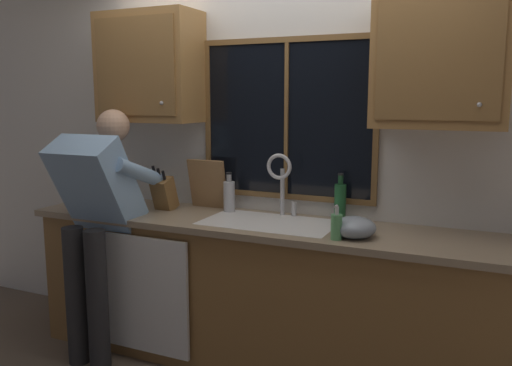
{
  "coord_description": "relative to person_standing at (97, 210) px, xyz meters",
  "views": [
    {
      "loc": [
        1.2,
        -3.15,
        1.67
      ],
      "look_at": [
        -0.08,
        -0.3,
        1.16
      ],
      "focal_mm": 36.95,
      "sensor_mm": 36.0,
      "label": 1
    }
  ],
  "objects": [
    {
      "name": "knife_block",
      "position": [
        0.25,
        0.38,
        0.06
      ],
      "size": [
        0.12,
        0.18,
        0.32
      ],
      "color": "brown",
      "rests_on": "countertop"
    },
    {
      "name": "person_standing",
      "position": [
        0.0,
        0.0,
        0.0
      ],
      "size": [
        0.53,
        0.67,
        1.59
      ],
      "color": "#262628",
      "rests_on": "floor"
    },
    {
      "name": "bottle_green_glass",
      "position": [
        0.67,
        0.5,
        0.06
      ],
      "size": [
        0.07,
        0.07,
        0.26
      ],
      "color": "#B7B7BC",
      "rests_on": "countertop"
    },
    {
      "name": "window_mullion_center",
      "position": [
        1.03,
        0.61,
        0.55
      ],
      "size": [
        0.02,
        0.02,
        0.95
      ],
      "primitive_type": "cube",
      "color": "brown"
    },
    {
      "name": "back_wall",
      "position": [
        1.02,
        0.69,
        0.3
      ],
      "size": [
        5.47,
        0.12,
        2.55
      ],
      "primitive_type": "cube",
      "color": "silver",
      "rests_on": "floor"
    },
    {
      "name": "upper_cabinet_right",
      "position": [
        1.95,
        0.46,
        0.89
      ],
      "size": [
        0.69,
        0.36,
        0.72
      ],
      "color": "#9E703D"
    },
    {
      "name": "countertop",
      "position": [
        1.02,
        0.32,
        -0.07
      ],
      "size": [
        3.13,
        0.62,
        0.04
      ],
      "primitive_type": "cube",
      "color": "gray",
      "rests_on": "lower_cabinet_run"
    },
    {
      "name": "upper_cabinet_left",
      "position": [
        0.1,
        0.46,
        0.89
      ],
      "size": [
        0.69,
        0.36,
        0.72
      ],
      "color": "#9E703D"
    },
    {
      "name": "window_frame_bottom",
      "position": [
        1.03,
        0.61,
        0.06
      ],
      "size": [
        1.17,
        0.02,
        0.04
      ],
      "primitive_type": "cube",
      "color": "brown"
    },
    {
      "name": "bottle_tall_clear",
      "position": [
        1.4,
        0.55,
        0.07
      ],
      "size": [
        0.07,
        0.07,
        0.29
      ],
      "color": "#1E592D",
      "rests_on": "countertop"
    },
    {
      "name": "faucet",
      "position": [
        1.03,
        0.51,
        0.2
      ],
      "size": [
        0.18,
        0.09,
        0.4
      ],
      "color": "silver",
      "rests_on": "countertop"
    },
    {
      "name": "mixing_bowl",
      "position": [
        1.58,
        0.21,
        0.0
      ],
      "size": [
        0.23,
        0.23,
        0.12
      ],
      "primitive_type": "ellipsoid",
      "color": "#8C99A8",
      "rests_on": "countertop"
    },
    {
      "name": "sink",
      "position": [
        1.03,
        0.33,
        -0.15
      ],
      "size": [
        0.8,
        0.46,
        0.21
      ],
      "color": "silver",
      "rests_on": "lower_cabinet_run"
    },
    {
      "name": "window_frame_top",
      "position": [
        1.03,
        0.61,
        1.05
      ],
      "size": [
        1.17,
        0.02,
        0.04
      ],
      "primitive_type": "cube",
      "color": "brown"
    },
    {
      "name": "window_glass",
      "position": [
        1.03,
        0.62,
        0.55
      ],
      "size": [
        1.1,
        0.02,
        0.95
      ],
      "primitive_type": "cube",
      "color": "black"
    },
    {
      "name": "soap_dispenser",
      "position": [
        1.5,
        0.12,
        0.02
      ],
      "size": [
        0.06,
        0.07,
        0.19
      ],
      "color": "#59A566",
      "rests_on": "countertop"
    },
    {
      "name": "dishwasher_front",
      "position": [
        0.34,
        0.02,
        -0.51
      ],
      "size": [
        0.6,
        0.02,
        0.74
      ],
      "primitive_type": "cube",
      "color": "white"
    },
    {
      "name": "window_frame_right",
      "position": [
        1.59,
        0.61,
        0.55
      ],
      "size": [
        0.03,
        0.02,
        0.95
      ],
      "primitive_type": "cube",
      "color": "brown"
    },
    {
      "name": "lower_cabinet_run",
      "position": [
        1.02,
        0.34,
        -0.53
      ],
      "size": [
        3.07,
        0.58,
        0.88
      ],
      "primitive_type": "cube",
      "color": "olive",
      "rests_on": "floor"
    },
    {
      "name": "cutting_board",
      "position": [
        0.49,
        0.55,
        0.11
      ],
      "size": [
        0.27,
        0.09,
        0.33
      ],
      "primitive_type": "cube",
      "rotation": [
        0.21,
        0.0,
        0.0
      ],
      "color": "#997047",
      "rests_on": "countertop"
    },
    {
      "name": "window_frame_left",
      "position": [
        0.46,
        0.61,
        0.55
      ],
      "size": [
        0.03,
        0.02,
        0.95
      ],
      "primitive_type": "cube",
      "color": "brown"
    }
  ]
}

